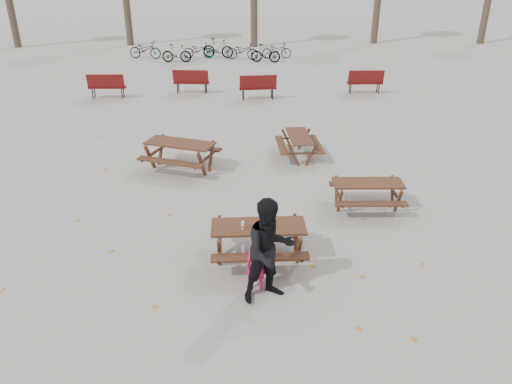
{
  "coord_description": "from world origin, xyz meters",
  "views": [
    {
      "loc": [
        -0.44,
        -8.25,
        5.47
      ],
      "look_at": [
        0.0,
        1.0,
        1.0
      ],
      "focal_mm": 35.0,
      "sensor_mm": 36.0,
      "label": 1
    }
  ],
  "objects_px": {
    "adult": "(270,251)",
    "picnic_table_far": "(299,146)",
    "child": "(257,264)",
    "picnic_table_east": "(367,196)",
    "picnic_table_north": "(181,156)",
    "food_tray": "(264,229)",
    "main_picnic_table": "(258,234)",
    "soda_bottle": "(243,225)"
  },
  "relations": [
    {
      "from": "food_tray",
      "to": "picnic_table_north",
      "type": "height_order",
      "value": "food_tray"
    },
    {
      "from": "food_tray",
      "to": "adult",
      "type": "height_order",
      "value": "adult"
    },
    {
      "from": "adult",
      "to": "picnic_table_north",
      "type": "bearing_deg",
      "value": 88.17
    },
    {
      "from": "picnic_table_east",
      "to": "food_tray",
      "type": "bearing_deg",
      "value": -136.73
    },
    {
      "from": "soda_bottle",
      "to": "child",
      "type": "bearing_deg",
      "value": -74.88
    },
    {
      "from": "picnic_table_east",
      "to": "adult",
      "type": "bearing_deg",
      "value": -125.59
    },
    {
      "from": "food_tray",
      "to": "soda_bottle",
      "type": "bearing_deg",
      "value": 174.12
    },
    {
      "from": "child",
      "to": "picnic_table_east",
      "type": "height_order",
      "value": "child"
    },
    {
      "from": "picnic_table_north",
      "to": "main_picnic_table",
      "type": "bearing_deg",
      "value": -45.92
    },
    {
      "from": "adult",
      "to": "child",
      "type": "bearing_deg",
      "value": 108.67
    },
    {
      "from": "main_picnic_table",
      "to": "soda_bottle",
      "type": "bearing_deg",
      "value": -159.01
    },
    {
      "from": "food_tray",
      "to": "child",
      "type": "distance_m",
      "value": 0.83
    },
    {
      "from": "soda_bottle",
      "to": "child",
      "type": "height_order",
      "value": "child"
    },
    {
      "from": "main_picnic_table",
      "to": "picnic_table_east",
      "type": "height_order",
      "value": "main_picnic_table"
    },
    {
      "from": "soda_bottle",
      "to": "picnic_table_east",
      "type": "bearing_deg",
      "value": 36.33
    },
    {
      "from": "main_picnic_table",
      "to": "child",
      "type": "bearing_deg",
      "value": -95.1
    },
    {
      "from": "child",
      "to": "picnic_table_east",
      "type": "distance_m",
      "value": 4.02
    },
    {
      "from": "food_tray",
      "to": "picnic_table_east",
      "type": "relative_size",
      "value": 0.11
    },
    {
      "from": "child",
      "to": "adult",
      "type": "distance_m",
      "value": 0.54
    },
    {
      "from": "picnic_table_east",
      "to": "picnic_table_north",
      "type": "xyz_separation_m",
      "value": [
        -4.54,
        2.57,
        0.06
      ]
    },
    {
      "from": "soda_bottle",
      "to": "picnic_table_far",
      "type": "relative_size",
      "value": 0.11
    },
    {
      "from": "adult",
      "to": "picnic_table_east",
      "type": "bearing_deg",
      "value": 30.89
    },
    {
      "from": "picnic_table_far",
      "to": "soda_bottle",
      "type": "bearing_deg",
      "value": 160.4
    },
    {
      "from": "main_picnic_table",
      "to": "soda_bottle",
      "type": "distance_m",
      "value": 0.41
    },
    {
      "from": "picnic_table_east",
      "to": "picnic_table_north",
      "type": "distance_m",
      "value": 5.21
    },
    {
      "from": "picnic_table_north",
      "to": "picnic_table_far",
      "type": "xyz_separation_m",
      "value": [
        3.37,
        0.79,
        -0.07
      ]
    },
    {
      "from": "child",
      "to": "adult",
      "type": "bearing_deg",
      "value": -54.93
    },
    {
      "from": "picnic_table_north",
      "to": "picnic_table_far",
      "type": "height_order",
      "value": "picnic_table_north"
    },
    {
      "from": "main_picnic_table",
      "to": "adult",
      "type": "relative_size",
      "value": 0.95
    },
    {
      "from": "child",
      "to": "adult",
      "type": "relative_size",
      "value": 0.54
    },
    {
      "from": "soda_bottle",
      "to": "adult",
      "type": "relative_size",
      "value": 0.09
    },
    {
      "from": "food_tray",
      "to": "picnic_table_north",
      "type": "bearing_deg",
      "value": 112.79
    },
    {
      "from": "soda_bottle",
      "to": "main_picnic_table",
      "type": "bearing_deg",
      "value": 20.99
    },
    {
      "from": "adult",
      "to": "picnic_table_far",
      "type": "xyz_separation_m",
      "value": [
        1.34,
        6.57,
        -0.62
      ]
    },
    {
      "from": "food_tray",
      "to": "picnic_table_north",
      "type": "distance_m",
      "value": 5.18
    },
    {
      "from": "food_tray",
      "to": "picnic_table_far",
      "type": "xyz_separation_m",
      "value": [
        1.37,
        5.55,
        -0.46
      ]
    },
    {
      "from": "picnic_table_far",
      "to": "picnic_table_east",
      "type": "bearing_deg",
      "value": -162.66
    },
    {
      "from": "main_picnic_table",
      "to": "picnic_table_far",
      "type": "xyz_separation_m",
      "value": [
        1.47,
        5.4,
        -0.25
      ]
    },
    {
      "from": "food_tray",
      "to": "soda_bottle",
      "type": "relative_size",
      "value": 1.06
    },
    {
      "from": "adult",
      "to": "picnic_table_far",
      "type": "bearing_deg",
      "value": 57.28
    },
    {
      "from": "main_picnic_table",
      "to": "food_tray",
      "type": "height_order",
      "value": "food_tray"
    },
    {
      "from": "main_picnic_table",
      "to": "soda_bottle",
      "type": "relative_size",
      "value": 10.59
    }
  ]
}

